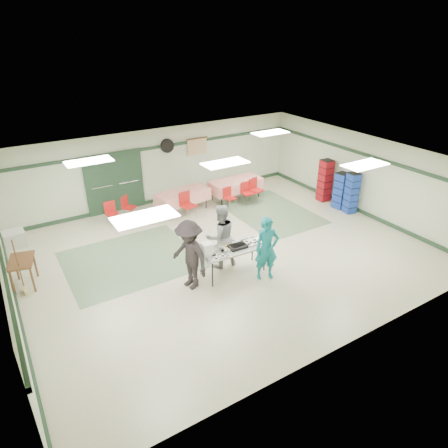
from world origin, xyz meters
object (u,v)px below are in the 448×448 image
volunteer_dark (189,255)px  broom (18,265)px  volunteer_grey (220,236)px  chair_loose_b (111,211)px  dining_table_a (236,185)px  chair_c (255,187)px  volunteer_teal (267,249)px  printer_table (22,264)px  crate_stack_blue_b (341,191)px  chair_b (229,196)px  serving_table (234,249)px  chair_d (187,202)px  crate_stack_blue_a (352,193)px  chair_a (247,191)px  chair_loose_a (127,205)px  crate_stack_red (325,180)px  office_printer (15,239)px  dining_table_b (183,196)px

volunteer_dark → broom: bearing=-130.4°
volunteer_grey → chair_loose_b: size_ratio=2.22×
dining_table_a → chair_c: chair_c is taller
volunteer_teal → printer_table: size_ratio=1.74×
volunteer_dark → crate_stack_blue_b: volunteer_dark is taller
chair_b → dining_table_a: bearing=31.4°
serving_table → chair_d: (0.47, 3.65, -0.14)m
chair_c → crate_stack_blue_a: crate_stack_blue_a is taller
chair_a → chair_b: (-0.78, -0.01, -0.03)m
chair_d → chair_loose_b: size_ratio=1.17×
serving_table → chair_loose_a: bearing=107.2°
chair_b → crate_stack_blue_a: size_ratio=0.54×
chair_d → chair_loose_a: bearing=136.8°
volunteer_teal → printer_table: 6.08m
volunteer_teal → chair_a: (2.29, 4.24, -0.34)m
volunteer_grey → printer_table: 4.99m
chair_loose_b → crate_stack_red: crate_stack_red is taller
chair_loose_b → crate_stack_blue_a: crate_stack_blue_a is taller
chair_loose_a → office_printer: office_printer is taller
chair_a → dining_table_b: bearing=166.7°
chair_loose_a → broom: (-3.60, -2.71, 0.28)m
dining_table_a → chair_b: (-0.67, -0.58, -0.09)m
volunteer_grey → chair_a: bearing=-129.6°
chair_a → printer_table: chair_a is taller
serving_table → dining_table_a: bearing=58.6°
chair_c → volunteer_grey: bearing=-151.1°
volunteer_teal → chair_loose_b: volunteer_teal is taller
volunteer_teal → volunteer_grey: 1.31m
chair_b → crate_stack_red: bearing=-29.0°
dining_table_b → chair_a: (2.30, -0.57, -0.07)m
volunteer_teal → chair_loose_a: bearing=127.8°
chair_a → crate_stack_blue_a: (2.64, -2.53, 0.22)m
dining_table_a → printer_table: dining_table_a is taller
dining_table_a → printer_table: size_ratio=2.05×
office_printer → printer_table: bearing=-93.6°
crate_stack_blue_b → printer_table: 10.32m
chair_b → serving_table: bearing=-129.3°
dining_table_b → office_printer: bearing=-176.7°
volunteer_teal → chair_d: (-0.13, 4.25, -0.27)m
chair_a → crate_stack_red: crate_stack_red is taller
crate_stack_red → volunteer_dark: bearing=-160.9°
volunteer_teal → chair_loose_b: bearing=134.2°
chair_b → volunteer_grey: bearing=-134.4°
volunteer_teal → broom: size_ratio=1.14×
volunteer_grey → volunteer_dark: volunteer_dark is taller
chair_c → crate_stack_blue_a: (2.26, -2.54, 0.18)m
volunteer_dark → chair_c: bearing=116.2°
volunteer_teal → crate_stack_blue_b: size_ratio=1.30×
volunteer_teal → chair_d: volunteer_teal is taller
serving_table → crate_stack_blue_a: crate_stack_blue_a is taller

